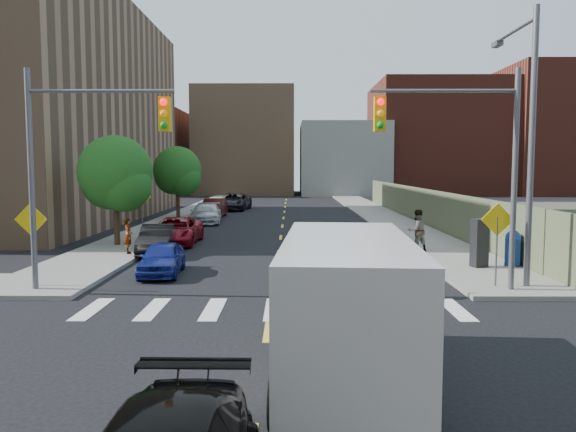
{
  "coord_description": "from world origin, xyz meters",
  "views": [
    {
      "loc": [
        0.58,
        -11.41,
        4.0
      ],
      "look_at": [
        0.46,
        11.17,
        2.0
      ],
      "focal_mm": 35.0,
      "sensor_mm": 36.0,
      "label": 1
    }
  ],
  "objects_px": {
    "parked_car_red": "(175,231)",
    "parked_car_maroon": "(214,208)",
    "parked_car_black": "(158,240)",
    "parked_car_white": "(208,213)",
    "parked_car_silver": "(205,214)",
    "payphone": "(479,243)",
    "parked_car_grey": "(234,202)",
    "parked_car_blue": "(162,258)",
    "mailbox": "(513,248)",
    "pedestrian_west": "(128,236)",
    "cargo_van": "(347,304)",
    "pedestrian_east": "(417,231)"
  },
  "relations": [
    {
      "from": "parked_car_red",
      "to": "parked_car_maroon",
      "type": "relative_size",
      "value": 1.11
    },
    {
      "from": "parked_car_black",
      "to": "parked_car_white",
      "type": "height_order",
      "value": "parked_car_white"
    },
    {
      "from": "parked_car_silver",
      "to": "payphone",
      "type": "distance_m",
      "value": 22.29
    },
    {
      "from": "parked_car_red",
      "to": "parked_car_grey",
      "type": "height_order",
      "value": "parked_car_grey"
    },
    {
      "from": "parked_car_blue",
      "to": "mailbox",
      "type": "xyz_separation_m",
      "value": [
        13.4,
        1.13,
        0.21
      ]
    },
    {
      "from": "parked_car_blue",
      "to": "pedestrian_west",
      "type": "bearing_deg",
      "value": 117.28
    },
    {
      "from": "parked_car_blue",
      "to": "mailbox",
      "type": "bearing_deg",
      "value": 1.4
    },
    {
      "from": "pedestrian_west",
      "to": "parked_car_grey",
      "type": "bearing_deg",
      "value": -21.84
    },
    {
      "from": "parked_car_maroon",
      "to": "mailbox",
      "type": "relative_size",
      "value": 3.24
    },
    {
      "from": "parked_car_silver",
      "to": "parked_car_grey",
      "type": "height_order",
      "value": "parked_car_grey"
    },
    {
      "from": "cargo_van",
      "to": "pedestrian_west",
      "type": "height_order",
      "value": "cargo_van"
    },
    {
      "from": "cargo_van",
      "to": "pedestrian_west",
      "type": "bearing_deg",
      "value": 123.7
    },
    {
      "from": "parked_car_white",
      "to": "cargo_van",
      "type": "bearing_deg",
      "value": -81.48
    },
    {
      "from": "payphone",
      "to": "parked_car_black",
      "type": "bearing_deg",
      "value": 145.64
    },
    {
      "from": "parked_car_black",
      "to": "payphone",
      "type": "distance_m",
      "value": 13.89
    },
    {
      "from": "parked_car_silver",
      "to": "payphone",
      "type": "relative_size",
      "value": 2.59
    },
    {
      "from": "mailbox",
      "to": "pedestrian_east",
      "type": "height_order",
      "value": "pedestrian_east"
    },
    {
      "from": "parked_car_red",
      "to": "pedestrian_east",
      "type": "bearing_deg",
      "value": -16.0
    },
    {
      "from": "cargo_van",
      "to": "pedestrian_east",
      "type": "distance_m",
      "value": 15.65
    },
    {
      "from": "payphone",
      "to": "pedestrian_west",
      "type": "height_order",
      "value": "payphone"
    },
    {
      "from": "parked_car_grey",
      "to": "pedestrian_east",
      "type": "xyz_separation_m",
      "value": [
        10.99,
        -26.12,
        0.32
      ]
    },
    {
      "from": "parked_car_white",
      "to": "parked_car_maroon",
      "type": "distance_m",
      "value": 4.79
    },
    {
      "from": "cargo_van",
      "to": "parked_car_white",
      "type": "bearing_deg",
      "value": 106.97
    },
    {
      "from": "parked_car_black",
      "to": "cargo_van",
      "type": "distance_m",
      "value": 16.58
    },
    {
      "from": "payphone",
      "to": "parked_car_blue",
      "type": "bearing_deg",
      "value": 166.23
    },
    {
      "from": "parked_car_red",
      "to": "pedestrian_east",
      "type": "height_order",
      "value": "pedestrian_east"
    },
    {
      "from": "parked_car_red",
      "to": "parked_car_silver",
      "type": "xyz_separation_m",
      "value": [
        -0.09,
        10.66,
        0.0
      ]
    },
    {
      "from": "parked_car_grey",
      "to": "payphone",
      "type": "height_order",
      "value": "payphone"
    },
    {
      "from": "parked_car_red",
      "to": "pedestrian_west",
      "type": "height_order",
      "value": "pedestrian_west"
    },
    {
      "from": "mailbox",
      "to": "cargo_van",
      "type": "bearing_deg",
      "value": -101.77
    },
    {
      "from": "parked_car_blue",
      "to": "parked_car_silver",
      "type": "bearing_deg",
      "value": 90.43
    },
    {
      "from": "parked_car_red",
      "to": "parked_car_grey",
      "type": "bearing_deg",
      "value": 88.09
    },
    {
      "from": "parked_car_red",
      "to": "parked_car_grey",
      "type": "distance_m",
      "value": 22.83
    },
    {
      "from": "parked_car_silver",
      "to": "mailbox",
      "type": "bearing_deg",
      "value": -51.4
    },
    {
      "from": "payphone",
      "to": "pedestrian_west",
      "type": "distance_m",
      "value": 14.81
    },
    {
      "from": "parked_car_maroon",
      "to": "parked_car_white",
      "type": "bearing_deg",
      "value": -84.51
    },
    {
      "from": "parked_car_black",
      "to": "parked_car_red",
      "type": "bearing_deg",
      "value": 82.21
    },
    {
      "from": "cargo_van",
      "to": "pedestrian_east",
      "type": "xyz_separation_m",
      "value": [
        4.68,
        14.94,
        -0.33
      ]
    },
    {
      "from": "mailbox",
      "to": "payphone",
      "type": "xyz_separation_m",
      "value": [
        -1.39,
        -0.29,
        0.25
      ]
    },
    {
      "from": "parked_car_white",
      "to": "parked_car_silver",
      "type": "bearing_deg",
      "value": -169.91
    },
    {
      "from": "parked_car_red",
      "to": "payphone",
      "type": "xyz_separation_m",
      "value": [
        13.18,
        -7.25,
        0.38
      ]
    },
    {
      "from": "parked_car_blue",
      "to": "parked_car_silver",
      "type": "distance_m",
      "value": 18.79
    },
    {
      "from": "parked_car_blue",
      "to": "parked_car_white",
      "type": "xyz_separation_m",
      "value": [
        -1.06,
        18.8,
        0.14
      ]
    },
    {
      "from": "parked_car_black",
      "to": "parked_car_grey",
      "type": "relative_size",
      "value": 0.72
    },
    {
      "from": "parked_car_red",
      "to": "mailbox",
      "type": "distance_m",
      "value": 16.15
    },
    {
      "from": "parked_car_blue",
      "to": "parked_car_black",
      "type": "distance_m",
      "value": 4.98
    },
    {
      "from": "parked_car_black",
      "to": "cargo_van",
      "type": "bearing_deg",
      "value": -70.02
    },
    {
      "from": "parked_car_black",
      "to": "parked_car_red",
      "type": "distance_m",
      "value": 3.29
    },
    {
      "from": "parked_car_black",
      "to": "payphone",
      "type": "bearing_deg",
      "value": -22.08
    },
    {
      "from": "parked_car_grey",
      "to": "pedestrian_west",
      "type": "distance_m",
      "value": 26.88
    }
  ]
}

